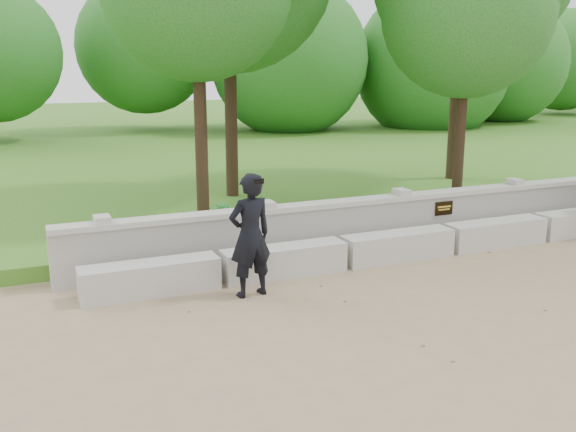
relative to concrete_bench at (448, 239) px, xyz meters
name	(u,v)px	position (x,y,z in m)	size (l,w,h in m)	color
ground	(531,287)	(0.00, -1.90, -0.22)	(80.00, 80.00, 0.00)	#8F7B58
lawn	(224,155)	(0.00, 12.10, -0.10)	(40.00, 22.00, 0.25)	#336F19
concrete_bench	(448,239)	(0.00, 0.00, 0.00)	(11.90, 0.45, 0.45)	#ADAAA3
parapet_wall	(425,217)	(0.00, 0.70, 0.24)	(12.50, 0.35, 0.90)	#A2A099
man_main	(250,235)	(-3.76, -0.61, 0.62)	(0.67, 0.60, 1.69)	black
shrub_a	(230,219)	(-3.28, 1.71, 0.30)	(0.29, 0.19, 0.54)	#27732C
shrub_b	(406,204)	(0.08, 1.40, 0.33)	(0.33, 0.27, 0.61)	#27732C
shrub_d	(220,217)	(-3.37, 1.94, 0.28)	(0.29, 0.26, 0.52)	#27732C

